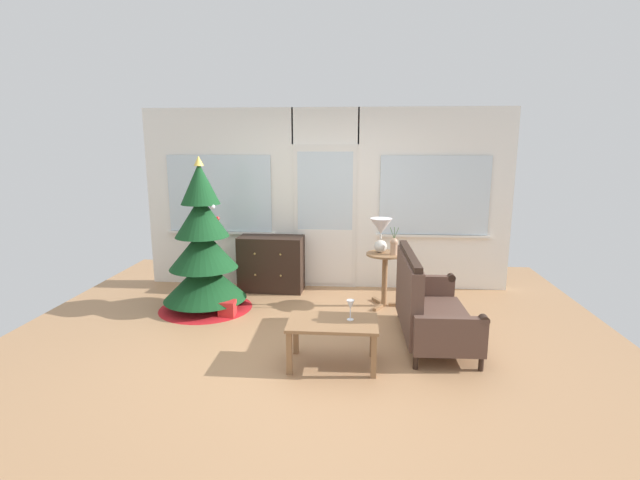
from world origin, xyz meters
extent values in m
plane|color=#AD7F56|center=(0.00, 0.00, 0.00)|extent=(6.76, 6.76, 0.00)
cube|color=white|center=(-1.52, 2.09, 1.27)|extent=(2.15, 0.08, 2.55)
cube|color=white|center=(1.52, 2.09, 1.27)|extent=(2.15, 0.08, 2.55)
cube|color=white|center=(0.00, 2.09, 2.30)|extent=(0.94, 0.08, 0.50)
cube|color=silver|center=(0.00, 2.05, 1.02)|extent=(0.90, 0.05, 2.05)
cube|color=white|center=(0.00, 2.03, 0.45)|extent=(0.78, 0.02, 0.80)
cube|color=silver|center=(0.00, 2.03, 1.40)|extent=(0.78, 0.01, 1.10)
cube|color=silver|center=(-1.52, 2.03, 1.35)|extent=(1.50, 0.01, 1.10)
cube|color=silver|center=(1.52, 2.03, 1.35)|extent=(1.50, 0.01, 1.10)
cube|color=silver|center=(-1.52, 2.02, 0.78)|extent=(1.59, 0.06, 0.03)
cube|color=silver|center=(1.52, 2.02, 0.78)|extent=(1.59, 0.06, 0.03)
cylinder|color=#4C331E|center=(-1.45, 0.98, 0.09)|extent=(0.10, 0.10, 0.19)
cone|color=red|center=(-1.45, 0.98, 0.05)|extent=(1.17, 1.17, 0.10)
cone|color=#14421E|center=(-1.45, 0.98, 0.38)|extent=(1.04, 1.04, 0.50)
cone|color=#14421E|center=(-1.45, 0.98, 0.78)|extent=(0.85, 0.85, 0.50)
cone|color=#14421E|center=(-1.45, 0.98, 1.18)|extent=(0.66, 0.66, 0.50)
cone|color=#14421E|center=(-1.45, 0.98, 1.59)|extent=(0.48, 0.48, 0.50)
cone|color=#E0BC4C|center=(-1.45, 0.98, 1.86)|extent=(0.12, 0.12, 0.12)
sphere|color=red|center=(-1.54, 1.19, 1.28)|extent=(0.06, 0.06, 0.06)
sphere|color=gold|center=(-1.68, 1.05, 1.35)|extent=(0.05, 0.05, 0.05)
sphere|color=silver|center=(-1.26, 0.86, 1.32)|extent=(0.06, 0.06, 0.06)
sphere|color=#264CB2|center=(-1.63, 0.67, 0.55)|extent=(0.06, 0.06, 0.06)
sphere|color=red|center=(-1.32, 1.22, 1.12)|extent=(0.05, 0.05, 0.05)
cube|color=black|center=(-0.74, 1.79, 0.39)|extent=(0.92, 0.46, 0.78)
sphere|color=tan|center=(-0.93, 1.58, 0.58)|extent=(0.03, 0.03, 0.03)
sphere|color=tan|center=(-0.57, 1.56, 0.58)|extent=(0.03, 0.03, 0.03)
sphere|color=tan|center=(-0.93, 1.58, 0.28)|extent=(0.03, 0.03, 0.03)
sphere|color=tan|center=(-0.57, 1.56, 0.28)|extent=(0.03, 0.03, 0.03)
cylinder|color=black|center=(1.63, -0.47, 0.07)|extent=(0.05, 0.05, 0.14)
cylinder|color=black|center=(1.60, 0.87, 0.07)|extent=(0.05, 0.05, 0.14)
cylinder|color=black|center=(1.03, -0.48, 0.07)|extent=(0.05, 0.05, 0.14)
cylinder|color=black|center=(1.00, 0.86, 0.07)|extent=(0.05, 0.05, 0.14)
cube|color=brown|center=(1.31, 0.20, 0.21)|extent=(0.75, 1.29, 0.14)
cube|color=brown|center=(1.01, 0.19, 0.59)|extent=(0.15, 1.28, 0.62)
cube|color=black|center=(1.01, 0.19, 0.93)|extent=(0.11, 1.25, 0.06)
cube|color=brown|center=(1.33, -0.49, 0.33)|extent=(0.66, 0.11, 0.38)
cylinder|color=black|center=(1.62, -0.48, 0.50)|extent=(0.09, 0.09, 0.09)
cube|color=brown|center=(1.30, 0.88, 0.33)|extent=(0.66, 0.11, 0.38)
cylinder|color=black|center=(1.59, 0.89, 0.50)|extent=(0.09, 0.09, 0.09)
cylinder|color=#8E6642|center=(0.82, 1.25, 0.69)|extent=(0.48, 0.48, 0.02)
cylinder|color=#8E6642|center=(0.82, 1.25, 0.34)|extent=(0.07, 0.07, 0.67)
cube|color=#8E6642|center=(0.98, 1.25, 0.02)|extent=(0.20, 0.05, 0.04)
cube|color=#8E6642|center=(0.74, 1.38, 0.02)|extent=(0.14, 0.20, 0.04)
cube|color=#8E6642|center=(0.74, 1.11, 0.02)|extent=(0.14, 0.20, 0.04)
sphere|color=silver|center=(0.76, 1.29, 0.78)|extent=(0.16, 0.16, 0.16)
cylinder|color=silver|center=(0.76, 1.29, 0.91)|extent=(0.02, 0.02, 0.06)
cone|color=silver|center=(0.76, 1.29, 1.04)|extent=(0.28, 0.28, 0.20)
cylinder|color=tan|center=(0.92, 1.19, 0.78)|extent=(0.09, 0.09, 0.16)
sphere|color=tan|center=(0.92, 1.19, 0.86)|extent=(0.10, 0.10, 0.10)
cylinder|color=#4C7042|center=(0.90, 1.19, 0.96)|extent=(0.07, 0.01, 0.17)
cylinder|color=#4C7042|center=(0.92, 1.19, 0.96)|extent=(0.01, 0.01, 0.18)
cylinder|color=#4C7042|center=(0.94, 1.19, 0.96)|extent=(0.07, 0.01, 0.17)
cube|color=#8E6642|center=(0.25, -0.46, 0.42)|extent=(0.84, 0.52, 0.03)
cube|color=#8E6642|center=(-0.13, -0.68, 0.20)|extent=(0.05, 0.05, 0.41)
cube|color=#8E6642|center=(0.63, -0.68, 0.20)|extent=(0.05, 0.05, 0.41)
cube|color=#8E6642|center=(-0.13, -0.24, 0.20)|extent=(0.05, 0.05, 0.41)
cube|color=#8E6642|center=(0.63, -0.24, 0.20)|extent=(0.05, 0.05, 0.41)
cylinder|color=silver|center=(0.41, -0.41, 0.44)|extent=(0.06, 0.06, 0.01)
cylinder|color=silver|center=(0.41, -0.41, 0.49)|extent=(0.01, 0.01, 0.10)
cone|color=silver|center=(0.41, -0.41, 0.59)|extent=(0.08, 0.08, 0.09)
cube|color=red|center=(-1.09, 0.71, 0.10)|extent=(0.19, 0.17, 0.19)
camera|label=1|loc=(0.47, -4.60, 2.07)|focal=26.43mm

